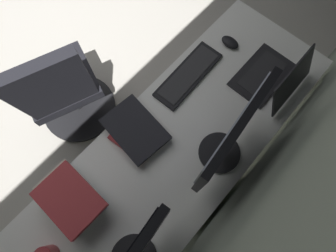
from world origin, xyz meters
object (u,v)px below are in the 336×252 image
Objects in this scene: book_stack_near at (135,131)px; drawer_pedestal at (173,171)px; book_stack_far at (71,200)px; laptop_leftmost at (274,77)px; monitor_secondary at (230,137)px; keyboard_main at (188,75)px; mouse_main at (230,42)px; office_chair at (63,91)px.

drawer_pedestal is at bearing 97.68° from book_stack_near.
laptop_leftmost is at bearing 164.03° from book_stack_far.
monitor_secondary is 0.50m from keyboard_main.
laptop_leftmost reaches higher than book_stack_far.
keyboard_main is at bearing -8.06° from mouse_main.
mouse_main reaches higher than drawer_pedestal.
monitor_secondary is 0.47m from book_stack_near.
book_stack_near is 0.42m from book_stack_far.
mouse_main is 0.11× the size of office_chair.
book_stack_near is at bearing -177.15° from book_stack_far.
mouse_main is (-0.52, -0.34, -0.24)m from monitor_secondary.
drawer_pedestal is 0.47m from book_stack_near.
laptop_leftmost is at bearing 170.32° from drawer_pedestal.
monitor_secondary is 0.53m from laptop_leftmost.
mouse_main is at bearing 179.58° from book_stack_far.
book_stack_far is (0.83, 0.03, 0.05)m from keyboard_main.
keyboard_main is 0.83m from book_stack_far.
drawer_pedestal is 0.85m from office_chair.
drawer_pedestal is at bearing 96.49° from office_chair.
drawer_pedestal is 0.60m from keyboard_main.
office_chair reaches higher than keyboard_main.
keyboard_main is at bearing -52.98° from laptop_leftmost.
book_stack_near reaches higher than mouse_main.
keyboard_main is 1.32× the size of book_stack_near.
drawer_pedestal is 0.68m from monitor_secondary.
mouse_main is 1.13m from book_stack_far.
laptop_leftmost is 0.35× the size of office_chair.
monitor_secondary is 0.73m from book_stack_far.
drawer_pedestal is 6.68× the size of mouse_main.
laptop_leftmost is 3.22× the size of mouse_main.
book_stack_near is (0.67, -0.33, -0.02)m from laptop_leftmost.
keyboard_main is (-0.38, -0.24, 0.39)m from drawer_pedestal.
monitor_secondary is at bearing 117.85° from book_stack_near.
mouse_main is (-0.69, -0.19, 0.40)m from drawer_pedestal.
monitor_secondary is 1.58× the size of book_stack_far.
keyboard_main is 0.41m from book_stack_near.
monitor_secondary is 4.49× the size of mouse_main.
book_stack_far is (0.61, -0.35, -0.20)m from monitor_secondary.
drawer_pedestal is at bearing -9.68° from laptop_leftmost.
monitor_secondary is 1.15m from office_chair.
monitor_secondary is at bearing 138.67° from drawer_pedestal.
drawer_pedestal is 0.72× the size of office_chair.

